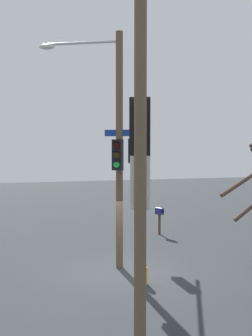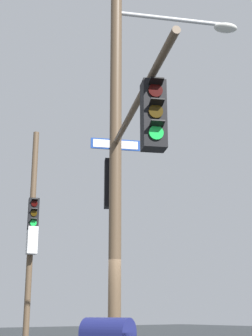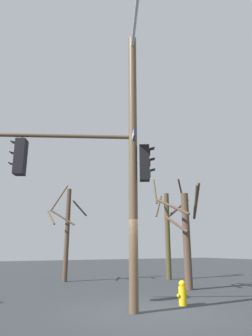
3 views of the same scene
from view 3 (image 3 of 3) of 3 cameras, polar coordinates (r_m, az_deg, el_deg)
ground_plane at (r=9.07m, az=4.51°, el=-25.80°), size 80.00×80.00×0.00m
main_signal_pole_assembly at (r=9.06m, az=-1.99°, el=4.00°), size 4.87×4.94×8.67m
fire_hydrant at (r=10.15m, az=10.73°, el=-22.49°), size 0.38×0.24×0.73m
bare_tree_behind_pole at (r=18.15m, az=7.89°, el=-11.60°), size 2.31×2.31×6.00m
bare_tree_across_street at (r=17.14m, az=-11.34°, el=-11.51°), size 2.14×2.11×5.42m
bare_tree_corner at (r=13.81m, az=11.42°, el=-12.14°), size 1.94×1.81×4.57m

